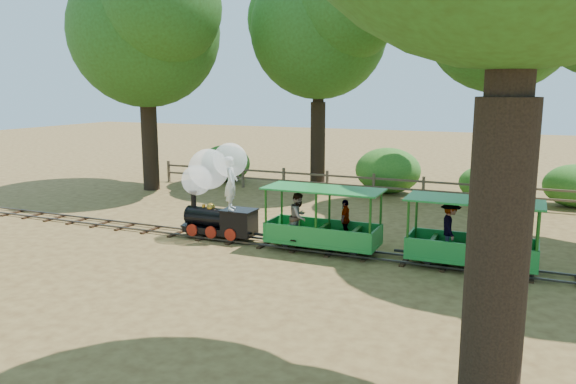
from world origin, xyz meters
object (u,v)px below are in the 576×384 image
at_px(locomotive, 215,184).
at_px(carriage_front, 319,224).
at_px(carriage_rear, 467,238).
at_px(fence, 350,182).

height_order(locomotive, carriage_front, locomotive).
bearing_deg(carriage_front, carriage_rear, 0.91).
distance_m(carriage_front, carriage_rear, 3.86).
bearing_deg(carriage_rear, carriage_front, -179.09).
distance_m(locomotive, fence, 8.18).
height_order(carriage_rear, fence, carriage_rear).
xyz_separation_m(carriage_front, carriage_rear, (3.86, 0.06, 0.03)).
relative_size(carriage_rear, fence, 0.18).
bearing_deg(locomotive, carriage_rear, -0.35).
relative_size(locomotive, carriage_rear, 0.91).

